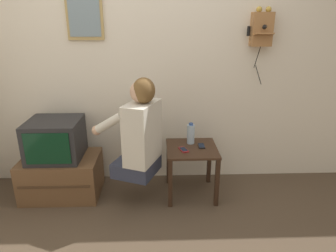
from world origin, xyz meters
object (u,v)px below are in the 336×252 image
(framed_picture, at_px, (84,15))
(cell_phone_held, at_px, (184,150))
(television, at_px, (55,139))
(cell_phone_spare, at_px, (201,146))
(wall_phone_antique, at_px, (262,29))
(water_bottle, at_px, (191,134))
(person, at_px, (140,132))

(framed_picture, distance_m, cell_phone_held, 1.58)
(television, relative_size, cell_phone_spare, 3.97)
(wall_phone_antique, height_order, framed_picture, framed_picture)
(wall_phone_antique, relative_size, framed_picture, 1.63)
(television, xyz_separation_m, water_bottle, (1.32, 0.06, 0.02))
(television, distance_m, water_bottle, 1.32)
(wall_phone_antique, bearing_deg, television, -172.48)
(television, bearing_deg, cell_phone_held, -5.31)
(television, bearing_deg, person, -12.53)
(water_bottle, bearing_deg, wall_phone_antique, 16.87)
(wall_phone_antique, height_order, cell_phone_spare, wall_phone_antique)
(framed_picture, relative_size, water_bottle, 2.10)
(wall_phone_antique, xyz_separation_m, cell_phone_spare, (-0.58, -0.29, -1.09))
(television, height_order, water_bottle, television)
(wall_phone_antique, xyz_separation_m, framed_picture, (-1.69, 0.04, 0.12))
(cell_phone_held, bearing_deg, water_bottle, 45.58)
(person, xyz_separation_m, cell_phone_held, (0.41, 0.07, -0.21))
(person, xyz_separation_m, framed_picture, (-0.51, 0.49, 1.00))
(cell_phone_spare, bearing_deg, water_bottle, 139.12)
(framed_picture, height_order, water_bottle, framed_picture)
(cell_phone_spare, bearing_deg, person, -164.77)
(television, relative_size, cell_phone_held, 3.62)
(television, bearing_deg, wall_phone_antique, 7.52)
(person, distance_m, water_bottle, 0.56)
(television, distance_m, framed_picture, 1.21)
(wall_phone_antique, distance_m, framed_picture, 1.69)
(person, xyz_separation_m, television, (-0.83, 0.18, -0.13))
(cell_phone_spare, relative_size, water_bottle, 0.58)
(cell_phone_spare, height_order, water_bottle, water_bottle)
(television, height_order, cell_phone_spare, television)
(water_bottle, bearing_deg, cell_phone_held, -116.14)
(cell_phone_held, height_order, cell_phone_spare, same)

